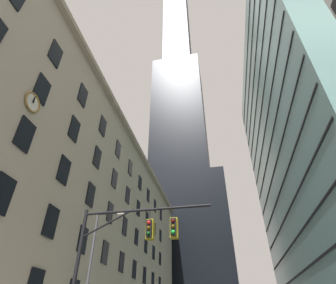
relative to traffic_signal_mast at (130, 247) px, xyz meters
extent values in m
cube|color=#B2A88E|center=(-16.24, 19.80, 7.82)|extent=(17.84, 60.98, 26.34)
cube|color=#9E937A|center=(-7.07, 19.80, 20.28)|extent=(0.70, 60.98, 0.60)
cube|color=black|center=(-7.27, -1.69, 2.85)|extent=(0.14, 1.40, 2.20)
cube|color=black|center=(-7.27, 3.31, 2.85)|extent=(0.14, 1.40, 2.20)
cube|color=black|center=(-7.27, 8.31, 2.85)|extent=(0.14, 1.40, 2.20)
cube|color=black|center=(-7.27, 13.31, 2.85)|extent=(0.14, 1.40, 2.20)
cube|color=black|center=(-7.27, 18.31, 2.85)|extent=(0.14, 1.40, 2.20)
cube|color=black|center=(-7.27, 23.31, 2.85)|extent=(0.14, 1.40, 2.20)
cube|color=black|center=(-7.27, 28.31, 2.85)|extent=(0.14, 1.40, 2.20)
cube|color=black|center=(-7.27, 33.31, 2.85)|extent=(0.14, 1.40, 2.20)
cube|color=black|center=(-7.27, 38.31, 2.85)|extent=(0.14, 1.40, 2.20)
cube|color=black|center=(-7.27, -1.69, 7.05)|extent=(0.14, 1.40, 2.20)
cube|color=black|center=(-7.27, 3.31, 7.05)|extent=(0.14, 1.40, 2.20)
cube|color=black|center=(-7.27, 8.31, 7.05)|extent=(0.14, 1.40, 2.20)
cube|color=black|center=(-7.27, 13.31, 7.05)|extent=(0.14, 1.40, 2.20)
cube|color=black|center=(-7.27, 18.31, 7.05)|extent=(0.14, 1.40, 2.20)
cube|color=black|center=(-7.27, 23.31, 7.05)|extent=(0.14, 1.40, 2.20)
cube|color=black|center=(-7.27, 28.31, 7.05)|extent=(0.14, 1.40, 2.20)
cube|color=black|center=(-7.27, 33.31, 7.05)|extent=(0.14, 1.40, 2.20)
cube|color=black|center=(-7.27, 38.31, 7.05)|extent=(0.14, 1.40, 2.20)
cube|color=black|center=(-7.27, -1.69, 11.25)|extent=(0.14, 1.40, 2.20)
cube|color=black|center=(-7.27, 3.31, 11.25)|extent=(0.14, 1.40, 2.20)
cube|color=black|center=(-7.27, 8.31, 11.25)|extent=(0.14, 1.40, 2.20)
cube|color=black|center=(-7.27, 13.31, 11.25)|extent=(0.14, 1.40, 2.20)
cube|color=black|center=(-7.27, 18.31, 11.25)|extent=(0.14, 1.40, 2.20)
cube|color=black|center=(-7.27, 23.31, 11.25)|extent=(0.14, 1.40, 2.20)
cube|color=black|center=(-7.27, 28.31, 11.25)|extent=(0.14, 1.40, 2.20)
cube|color=black|center=(-7.27, 33.31, 11.25)|extent=(0.14, 1.40, 2.20)
cube|color=black|center=(-7.27, 38.31, 11.25)|extent=(0.14, 1.40, 2.20)
cube|color=black|center=(-7.27, -1.69, 15.45)|extent=(0.14, 1.40, 2.20)
cube|color=black|center=(-7.27, 3.31, 15.45)|extent=(0.14, 1.40, 2.20)
cube|color=black|center=(-7.27, 8.31, 15.45)|extent=(0.14, 1.40, 2.20)
cube|color=black|center=(-7.27, 13.31, 15.45)|extent=(0.14, 1.40, 2.20)
cube|color=black|center=(-7.27, 18.31, 15.45)|extent=(0.14, 1.40, 2.20)
cube|color=black|center=(-7.27, 23.31, 15.45)|extent=(0.14, 1.40, 2.20)
cube|color=black|center=(-7.27, 28.31, 15.45)|extent=(0.14, 1.40, 2.20)
cube|color=black|center=(-7.27, 33.31, 15.45)|extent=(0.14, 1.40, 2.20)
cube|color=black|center=(-7.27, 38.31, 15.45)|extent=(0.14, 1.40, 2.20)
torus|color=olive|center=(-7.20, -2.11, 9.50)|extent=(0.14, 1.51, 1.51)
cylinder|color=silver|center=(-7.24, -2.11, 9.50)|extent=(0.05, 1.30, 1.30)
cube|color=black|center=(-7.17, -2.09, 9.67)|extent=(0.03, 0.13, 0.39)
cube|color=black|center=(-7.17, -2.13, 9.78)|extent=(0.03, 0.10, 0.58)
cube|color=black|center=(-6.78, 67.16, 14.15)|extent=(27.54, 27.54, 39.00)
cube|color=black|center=(-6.78, 67.16, 62.01)|extent=(19.28, 19.28, 56.73)
cube|color=black|center=(-6.78, 67.16, 125.83)|extent=(12.39, 12.39, 70.91)
cube|color=gray|center=(24.11, 28.65, 22.68)|extent=(18.87, 47.70, 56.06)
cube|color=black|center=(14.64, 28.65, 2.65)|extent=(0.12, 46.70, 0.24)
cube|color=black|center=(14.64, 28.65, 6.65)|extent=(0.12, 46.70, 0.24)
cube|color=black|center=(14.64, 28.65, 10.65)|extent=(0.12, 46.70, 0.24)
cube|color=black|center=(14.64, 28.65, 14.65)|extent=(0.12, 46.70, 0.24)
cube|color=black|center=(14.64, 28.65, 18.65)|extent=(0.12, 46.70, 0.24)
cube|color=black|center=(14.64, 28.65, 22.65)|extent=(0.12, 46.70, 0.24)
cube|color=black|center=(14.64, 28.65, 26.65)|extent=(0.12, 46.70, 0.24)
cube|color=black|center=(14.64, 28.65, 30.65)|extent=(0.12, 46.70, 0.24)
cube|color=black|center=(14.64, 28.65, 34.65)|extent=(0.12, 46.70, 0.24)
cube|color=black|center=(14.64, 28.65, 38.65)|extent=(0.12, 46.70, 0.24)
cube|color=black|center=(14.64, 28.65, 42.65)|extent=(0.12, 46.70, 0.24)
cube|color=black|center=(14.64, 28.65, 46.65)|extent=(0.12, 46.70, 0.24)
cylinder|color=black|center=(-2.74, -0.05, -1.53)|extent=(0.20, 0.20, 7.35)
cylinder|color=black|center=(0.80, -0.05, 1.90)|extent=(7.08, 0.14, 0.14)
cylinder|color=black|center=(-1.33, -0.05, 1.30)|extent=(2.91, 0.10, 1.48)
cylinder|color=black|center=(1.03, -0.05, 1.60)|extent=(0.04, 0.04, 0.60)
cube|color=black|center=(1.03, -0.05, 0.85)|extent=(0.30, 0.30, 0.90)
cube|color=olive|center=(1.03, 0.12, 0.85)|extent=(0.40, 0.40, 1.04)
sphere|color=red|center=(1.03, -0.21, 1.13)|extent=(0.20, 0.20, 0.20)
sphere|color=#4B3A08|center=(1.03, -0.21, 0.85)|extent=(0.20, 0.20, 0.20)
sphere|color=#083D10|center=(1.03, -0.21, 0.57)|extent=(0.20, 0.20, 0.20)
cylinder|color=black|center=(2.33, -0.05, 1.60)|extent=(0.04, 0.04, 0.60)
cube|color=black|center=(2.33, -0.05, 0.85)|extent=(0.30, 0.30, 0.90)
cube|color=olive|center=(2.33, 0.12, 0.85)|extent=(0.40, 0.40, 1.04)
sphere|color=#450808|center=(2.33, -0.21, 1.13)|extent=(0.20, 0.20, 0.20)
sphere|color=#4B3A08|center=(2.33, -0.21, 0.85)|extent=(0.20, 0.20, 0.20)
sphere|color=green|center=(2.33, -0.21, 0.57)|extent=(0.20, 0.20, 0.20)
cylinder|color=#47474C|center=(-4.37, 4.67, -0.70)|extent=(0.18, 0.18, 9.00)
cylinder|color=#47474C|center=(-3.45, 4.67, 3.64)|extent=(1.84, 0.10, 0.10)
ellipsoid|color=#EFE5C6|center=(-2.54, 4.67, 3.54)|extent=(0.56, 0.32, 0.24)
camera|label=1|loc=(4.80, -13.67, -3.37)|focal=28.51mm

